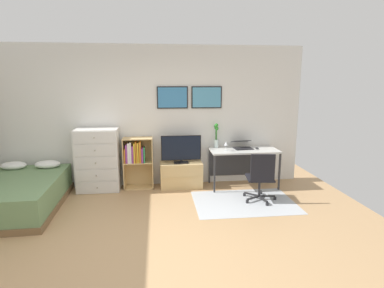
# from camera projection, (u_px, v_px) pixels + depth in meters

# --- Properties ---
(ground_plane) EXTENTS (7.20, 7.20, 0.00)m
(ground_plane) POSITION_uv_depth(u_px,v_px,m) (143.00, 246.00, 3.87)
(ground_plane) COLOR tan
(wall_back_with_posters) EXTENTS (6.12, 0.09, 2.70)m
(wall_back_with_posters) POSITION_uv_depth(u_px,v_px,m) (147.00, 117.00, 5.97)
(wall_back_with_posters) COLOR silver
(wall_back_with_posters) RESTS_ON ground_plane
(area_rug) EXTENTS (1.70, 1.20, 0.01)m
(area_rug) POSITION_uv_depth(u_px,v_px,m) (244.00, 202.00, 5.28)
(area_rug) COLOR #B2B7BC
(area_rug) RESTS_ON ground_plane
(bed) EXTENTS (1.38, 1.97, 0.61)m
(bed) POSITION_uv_depth(u_px,v_px,m) (17.00, 194.00, 4.96)
(bed) COLOR brown
(bed) RESTS_ON ground_plane
(dresser) EXTENTS (0.78, 0.46, 1.17)m
(dresser) POSITION_uv_depth(u_px,v_px,m) (98.00, 160.00, 5.75)
(dresser) COLOR silver
(dresser) RESTS_ON ground_plane
(bookshelf) EXTENTS (0.56, 0.30, 0.98)m
(bookshelf) POSITION_uv_depth(u_px,v_px,m) (136.00, 158.00, 5.89)
(bookshelf) COLOR tan
(bookshelf) RESTS_ON ground_plane
(tv_stand) EXTENTS (0.80, 0.41, 0.49)m
(tv_stand) POSITION_uv_depth(u_px,v_px,m) (181.00, 175.00, 6.01)
(tv_stand) COLOR tan
(tv_stand) RESTS_ON ground_plane
(television) EXTENTS (0.76, 0.16, 0.53)m
(television) POSITION_uv_depth(u_px,v_px,m) (181.00, 149.00, 5.88)
(television) COLOR black
(television) RESTS_ON tv_stand
(desk) EXTENTS (1.30, 0.62, 0.74)m
(desk) POSITION_uv_depth(u_px,v_px,m) (243.00, 155.00, 6.04)
(desk) COLOR silver
(desk) RESTS_ON ground_plane
(office_chair) EXTENTS (0.57, 0.58, 0.86)m
(office_chair) POSITION_uv_depth(u_px,v_px,m) (261.00, 176.00, 5.22)
(office_chair) COLOR #232326
(office_chair) RESTS_ON ground_plane
(laptop) EXTENTS (0.39, 0.41, 0.16)m
(laptop) POSITION_uv_depth(u_px,v_px,m) (242.00, 145.00, 6.04)
(laptop) COLOR black
(laptop) RESTS_ON desk
(computer_mouse) EXTENTS (0.06, 0.10, 0.03)m
(computer_mouse) POSITION_uv_depth(u_px,v_px,m) (257.00, 148.00, 5.96)
(computer_mouse) COLOR #262628
(computer_mouse) RESTS_ON desk
(bamboo_vase) EXTENTS (0.09, 0.09, 0.48)m
(bamboo_vase) POSITION_uv_depth(u_px,v_px,m) (216.00, 135.00, 6.04)
(bamboo_vase) COLOR silver
(bamboo_vase) RESTS_ON desk
(wine_glass) EXTENTS (0.07, 0.07, 0.18)m
(wine_glass) POSITION_uv_depth(u_px,v_px,m) (226.00, 144.00, 5.79)
(wine_glass) COLOR silver
(wine_glass) RESTS_ON desk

